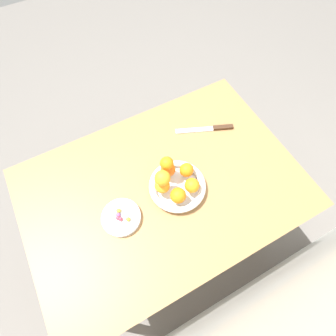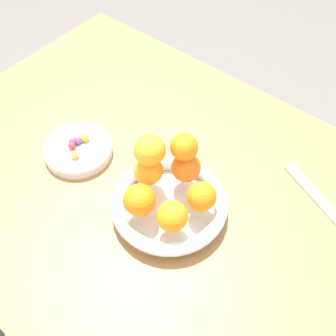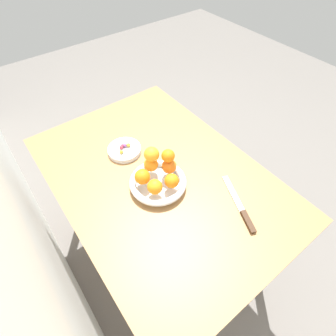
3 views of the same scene
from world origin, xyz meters
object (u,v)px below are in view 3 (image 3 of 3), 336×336
object	(u,v)px
orange_3	(169,166)
orange_5	(152,154)
dining_table	(159,188)
candy_ball_0	(125,145)
candy_ball_4	(128,145)
knife	(241,208)
orange_6	(168,156)
candy_dish	(124,150)
orange_1	(155,187)
orange_2	(172,181)
candy_ball_2	(121,147)
orange_0	(142,177)
orange_4	(151,164)
candy_ball_3	(122,146)
candy_ball_1	(121,152)
fruit_bowl	(158,183)

from	to	relation	value
orange_3	orange_5	size ratio (longest dim) A/B	1.00
dining_table	candy_ball_0	size ratio (longest dim) A/B	64.54
candy_ball_4	knife	world-z (taller)	candy_ball_4
orange_6	knife	distance (m)	0.33
orange_5	candy_dish	bearing A→B (deg)	6.66
dining_table	orange_1	size ratio (longest dim) A/B	19.28
orange_2	candy_ball_2	distance (m)	0.31
candy_ball_4	orange_3	bearing A→B (deg)	-168.63
candy_dish	orange_0	distance (m)	0.23
candy_ball_4	orange_4	bearing A→B (deg)	178.87
dining_table	orange_0	world-z (taller)	orange_0
candy_ball_3	knife	distance (m)	0.56
orange_1	candy_ball_0	world-z (taller)	orange_1
candy_dish	candy_ball_0	distance (m)	0.02
orange_2	candy_ball_3	xyz separation A→B (m)	(0.31, 0.04, -0.04)
dining_table	candy_ball_3	xyz separation A→B (m)	(0.21, 0.04, 0.12)
candy_dish	orange_3	xyz separation A→B (m)	(-0.24, -0.07, 0.06)
orange_5	knife	size ratio (longest dim) A/B	0.23
orange_4	orange_6	distance (m)	0.09
orange_0	orange_6	distance (m)	0.12
dining_table	orange_3	xyz separation A→B (m)	(-0.04, -0.03, 0.16)
candy_ball_0	candy_ball_1	distance (m)	0.04
orange_0	orange_5	size ratio (longest dim) A/B	1.03
orange_4	candy_ball_1	bearing A→B (deg)	14.62
orange_1	orange_2	distance (m)	0.07
dining_table	orange_5	distance (m)	0.22
orange_6	orange_3	bearing A→B (deg)	-172.77
orange_5	candy_ball_0	distance (m)	0.22
orange_6	candy_ball_3	distance (m)	0.27
fruit_bowl	orange_3	bearing A→B (deg)	-82.05
candy_ball_3	orange_1	bearing A→B (deg)	174.14
candy_ball_0	candy_ball_1	bearing A→B (deg)	128.56
orange_4	candy_ball_1	xyz separation A→B (m)	(0.16, 0.04, -0.04)
orange_5	candy_ball_2	xyz separation A→B (m)	(0.19, 0.03, -0.10)
fruit_bowl	orange_2	size ratio (longest dim) A/B	4.01
fruit_bowl	candy_ball_2	size ratio (longest dim) A/B	13.98
dining_table	fruit_bowl	xyz separation A→B (m)	(-0.04, 0.03, 0.11)
orange_4	candy_ball_3	xyz separation A→B (m)	(0.20, 0.02, -0.04)
candy_ball_0	candy_ball_2	world-z (taller)	candy_ball_0
orange_2	knife	size ratio (longest dim) A/B	0.22
orange_6	candy_ball_4	size ratio (longest dim) A/B	2.92
candy_dish	candy_ball_1	xyz separation A→B (m)	(-0.02, 0.02, 0.02)
orange_2	orange_3	bearing A→B (deg)	-29.63
orange_1	orange_5	xyz separation A→B (m)	(0.09, -0.05, 0.06)
candy_ball_1	candy_dish	bearing A→B (deg)	-51.36
candy_ball_1	knife	distance (m)	0.54
dining_table	orange_2	bearing A→B (deg)	175.80
fruit_bowl	candy_ball_3	distance (m)	0.25
orange_0	orange_6	xyz separation A→B (m)	(-0.01, -0.11, 0.05)
orange_4	candy_dish	bearing A→B (deg)	5.67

